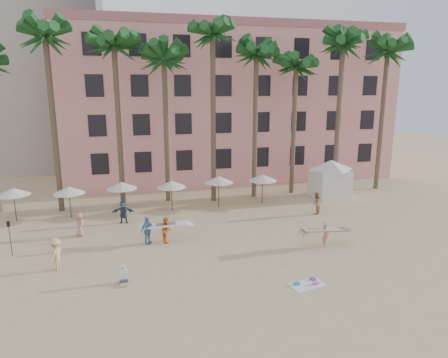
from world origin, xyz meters
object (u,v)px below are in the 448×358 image
Objects in this scene: pink_hotel at (226,105)px; carrier_yellow at (326,232)px; carrier_white at (166,229)px; cabana at (330,175)px.

pink_hotel reaches higher than carrier_yellow.
carrier_white reaches higher than carrier_yellow.
pink_hotel reaches higher than cabana.
carrier_white is (-15.99, -7.67, -1.15)m from cabana.
cabana is 1.38× the size of carrier_yellow.
carrier_white is (-9.12, -20.40, -7.08)m from pink_hotel.
pink_hotel is 15.64m from cabana.
cabana is at bearing 61.01° from carrier_yellow.
cabana is at bearing 25.63° from carrier_white.
pink_hotel is at bearing 92.05° from carrier_yellow.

